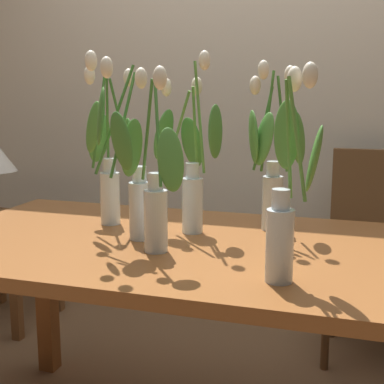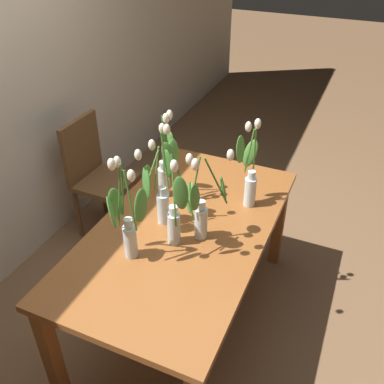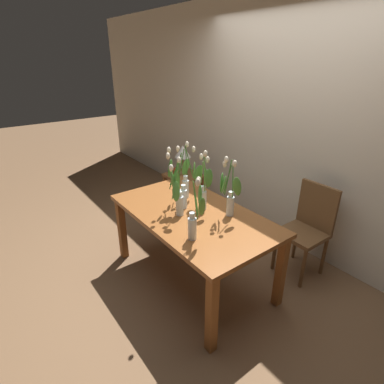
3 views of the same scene
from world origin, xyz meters
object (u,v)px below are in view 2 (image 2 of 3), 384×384
object	(u,v)px
dining_table	(183,240)
tulip_vase_3	(166,166)
dining_chair	(96,171)
tulip_vase_1	(178,216)
tulip_vase_2	(249,177)
tulip_vase_5	(203,211)
tulip_vase_0	(159,191)
tulip_vase_4	(127,223)

from	to	relation	value
dining_table	tulip_vase_3	distance (m)	0.44
dining_chair	tulip_vase_1	bearing A→B (deg)	-124.91
dining_table	tulip_vase_2	bearing A→B (deg)	-35.13
tulip_vase_5	dining_chair	size ratio (longest dim) A/B	0.56
tulip_vase_0	tulip_vase_3	size ratio (longest dim) A/B	1.05
tulip_vase_0	tulip_vase_3	bearing A→B (deg)	18.65
dining_table	tulip_vase_4	bearing A→B (deg)	154.17
tulip_vase_4	dining_chair	size ratio (longest dim) A/B	0.61
tulip_vase_0	dining_table	bearing A→B (deg)	-86.71
dining_table	tulip_vase_0	bearing A→B (deg)	93.29
dining_table	tulip_vase_1	size ratio (longest dim) A/B	2.79
tulip_vase_1	tulip_vase_2	size ratio (longest dim) A/B	1.09
tulip_vase_0	tulip_vase_4	distance (m)	0.30
tulip_vase_0	tulip_vase_5	bearing A→B (deg)	-95.76
tulip_vase_1	dining_chair	distance (m)	1.33
tulip_vase_3	tulip_vase_1	bearing A→B (deg)	-146.36
tulip_vase_3	tulip_vase_5	size ratio (longest dim) A/B	1.05
dining_table	tulip_vase_5	size ratio (longest dim) A/B	3.06
tulip_vase_1	tulip_vase_2	bearing A→B (deg)	-22.59
dining_table	tulip_vase_4	distance (m)	0.46
tulip_vase_0	tulip_vase_3	distance (m)	0.26
dining_table	tulip_vase_0	distance (m)	0.33
tulip_vase_3	dining_table	bearing A→B (deg)	-137.96
tulip_vase_3	dining_chair	xyz separation A→B (m)	(0.34, 0.78, -0.42)
tulip_vase_0	dining_chair	bearing A→B (deg)	55.91
tulip_vase_0	dining_chair	size ratio (longest dim) A/B	0.62
dining_chair	tulip_vase_0	bearing A→B (deg)	-124.09
tulip_vase_3	tulip_vase_4	xyz separation A→B (m)	(-0.55, -0.07, -0.00)
tulip_vase_3	dining_chair	distance (m)	0.95
tulip_vase_1	tulip_vase_2	distance (m)	0.55
tulip_vase_2	tulip_vase_4	bearing A→B (deg)	148.98
tulip_vase_2	dining_chair	bearing A→B (deg)	79.98
tulip_vase_2	tulip_vase_3	distance (m)	0.48
dining_chair	tulip_vase_3	bearing A→B (deg)	-113.35
dining_table	dining_chair	bearing A→B (deg)	59.93
tulip_vase_3	tulip_vase_4	world-z (taller)	tulip_vase_4
tulip_vase_0	tulip_vase_4	size ratio (longest dim) A/B	1.03
tulip_vase_5	dining_chair	world-z (taller)	tulip_vase_5
tulip_vase_2	tulip_vase_3	bearing A→B (deg)	103.98
tulip_vase_0	tulip_vase_4	xyz separation A→B (m)	(-0.30, 0.02, 0.00)
tulip_vase_0	tulip_vase_5	size ratio (longest dim) A/B	1.11
tulip_vase_0	tulip_vase_3	xyz separation A→B (m)	(0.25, 0.08, 0.00)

